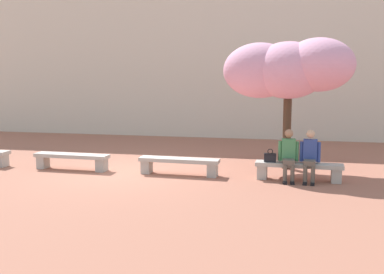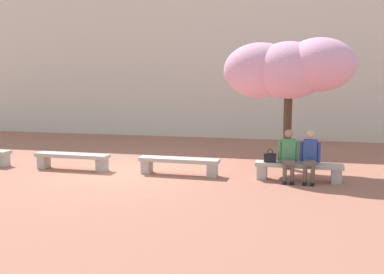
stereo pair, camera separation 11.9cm
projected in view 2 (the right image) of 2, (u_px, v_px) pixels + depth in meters
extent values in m
plane|color=#9E604C|center=(124.00, 172.00, 12.31)|extent=(100.00, 100.00, 0.00)
cube|color=beige|center=(196.00, 53.00, 20.77)|extent=(28.00, 4.00, 7.30)
cube|color=#ADA89E|center=(3.00, 160.00, 13.08)|extent=(0.25, 0.35, 0.35)
cube|color=#ADA89E|center=(72.00, 155.00, 12.60)|extent=(2.17, 0.49, 0.10)
cube|color=#ADA89E|center=(44.00, 162.00, 12.85)|extent=(0.25, 0.35, 0.35)
cube|color=#ADA89E|center=(102.00, 165.00, 12.40)|extent=(0.25, 0.35, 0.35)
cube|color=#ADA89E|center=(179.00, 160.00, 11.92)|extent=(2.17, 0.49, 0.10)
cube|color=#ADA89E|center=(147.00, 167.00, 12.18)|extent=(0.25, 0.35, 0.35)
cube|color=#ADA89E|center=(212.00, 170.00, 11.72)|extent=(0.25, 0.35, 0.35)
cube|color=#ADA89E|center=(299.00, 165.00, 11.24)|extent=(2.17, 0.49, 0.10)
cube|color=#ADA89E|center=(262.00, 172.00, 11.50)|extent=(0.25, 0.35, 0.35)
cube|color=#ADA89E|center=(336.00, 176.00, 11.04)|extent=(0.25, 0.35, 0.35)
cube|color=black|center=(285.00, 183.00, 10.95)|extent=(0.11, 0.23, 0.06)
cylinder|color=brown|center=(285.00, 174.00, 10.98)|extent=(0.10, 0.10, 0.42)
cube|color=black|center=(292.00, 183.00, 10.92)|extent=(0.11, 0.23, 0.06)
cylinder|color=brown|center=(292.00, 174.00, 10.95)|extent=(0.10, 0.10, 0.42)
cube|color=brown|center=(288.00, 162.00, 11.11)|extent=(0.30, 0.41, 0.12)
cube|color=#428451|center=(288.00, 150.00, 11.29)|extent=(0.35, 0.24, 0.54)
sphere|color=#A37556|center=(289.00, 134.00, 11.23)|extent=(0.21, 0.21, 0.21)
cylinder|color=#428451|center=(280.00, 151.00, 11.31)|extent=(0.09, 0.09, 0.50)
cylinder|color=#428451|center=(297.00, 151.00, 11.24)|extent=(0.09, 0.09, 0.50)
cube|color=black|center=(305.00, 184.00, 10.86)|extent=(0.11, 0.23, 0.06)
cylinder|color=brown|center=(305.00, 175.00, 10.89)|extent=(0.10, 0.10, 0.42)
cube|color=black|center=(312.00, 184.00, 10.81)|extent=(0.11, 0.23, 0.06)
cylinder|color=brown|center=(313.00, 175.00, 10.84)|extent=(0.10, 0.10, 0.42)
cube|color=brown|center=(309.00, 163.00, 11.00)|extent=(0.30, 0.42, 0.12)
cube|color=#2D4289|center=(310.00, 150.00, 11.17)|extent=(0.35, 0.24, 0.54)
sphere|color=tan|center=(311.00, 134.00, 11.11)|extent=(0.21, 0.21, 0.21)
cylinder|color=#2D4289|center=(301.00, 152.00, 11.21)|extent=(0.09, 0.09, 0.50)
cylinder|color=#2D4289|center=(319.00, 152.00, 11.10)|extent=(0.09, 0.09, 0.50)
cube|color=black|center=(270.00, 158.00, 11.35)|extent=(0.30, 0.14, 0.22)
cube|color=black|center=(270.00, 154.00, 11.33)|extent=(0.30, 0.15, 0.04)
torus|color=black|center=(270.00, 152.00, 11.33)|extent=(0.14, 0.02, 0.14)
cylinder|color=#473323|center=(287.00, 134.00, 12.66)|extent=(0.23, 0.23, 1.98)
ellipsoid|color=pink|center=(289.00, 70.00, 12.42)|extent=(2.10, 2.04, 1.58)
ellipsoid|color=pink|center=(260.00, 70.00, 12.67)|extent=(2.08, 1.78, 1.56)
ellipsoid|color=pink|center=(319.00, 65.00, 12.17)|extent=(1.95, 2.06, 1.46)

